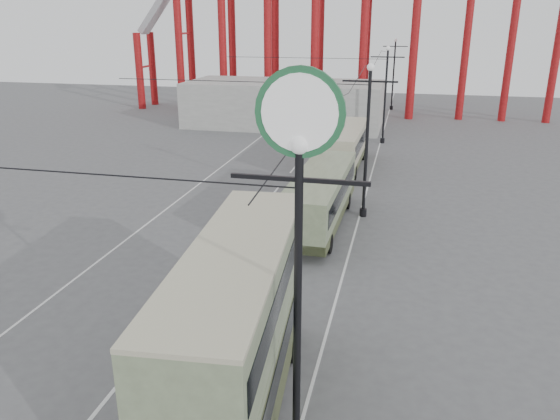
% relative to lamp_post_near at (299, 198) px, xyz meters
% --- Properties ---
extents(ground, '(160.00, 160.00, 0.00)m').
position_rel_lamp_post_near_xyz_m(ground, '(-5.60, 3.00, -7.86)').
color(ground, '#525255').
rests_on(ground, ground).
extents(road_markings, '(12.52, 120.00, 0.01)m').
position_rel_lamp_post_near_xyz_m(road_markings, '(-6.46, 22.70, -7.86)').
color(road_markings, silver).
rests_on(road_markings, ground).
extents(lamp_post_near, '(3.20, 0.44, 10.80)m').
position_rel_lamp_post_near_xyz_m(lamp_post_near, '(0.00, 0.00, 0.00)').
color(lamp_post_near, black).
rests_on(lamp_post_near, ground).
extents(lamp_post_mid, '(3.20, 0.44, 9.32)m').
position_rel_lamp_post_near_xyz_m(lamp_post_mid, '(0.00, 21.00, -3.18)').
color(lamp_post_mid, black).
rests_on(lamp_post_mid, ground).
extents(lamp_post_far, '(3.20, 0.44, 9.32)m').
position_rel_lamp_post_near_xyz_m(lamp_post_far, '(0.00, 43.00, -3.18)').
color(lamp_post_far, black).
rests_on(lamp_post_far, ground).
extents(lamp_post_distant, '(3.20, 0.44, 9.32)m').
position_rel_lamp_post_near_xyz_m(lamp_post_distant, '(0.00, 65.00, -3.18)').
color(lamp_post_distant, black).
rests_on(lamp_post_distant, ground).
extents(fairground_shed, '(22.00, 10.00, 5.00)m').
position_rel_lamp_post_near_xyz_m(fairground_shed, '(-11.60, 50.00, -5.36)').
color(fairground_shed, gray).
rests_on(fairground_shed, ground).
extents(double_decker_bus, '(3.51, 10.69, 5.64)m').
position_rel_lamp_post_near_xyz_m(double_decker_bus, '(-2.15, 1.89, -4.70)').
color(double_decker_bus, '#3C4425').
rests_on(double_decker_bus, ground).
extents(single_decker_green, '(2.88, 11.64, 3.28)m').
position_rel_lamp_post_near_xyz_m(single_decker_green, '(-2.38, 18.73, -6.01)').
color(single_decker_green, '#6B7858').
rests_on(single_decker_green, ground).
extents(single_decker_cream, '(2.88, 10.84, 3.36)m').
position_rel_lamp_post_near_xyz_m(single_decker_cream, '(-2.56, 32.55, -5.97)').
color(single_decker_cream, '#B8B394').
rests_on(single_decker_cream, ground).
extents(pedestrian, '(0.68, 0.62, 1.55)m').
position_rel_lamp_post_near_xyz_m(pedestrian, '(-5.08, 14.38, -7.08)').
color(pedestrian, black).
rests_on(pedestrian, ground).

